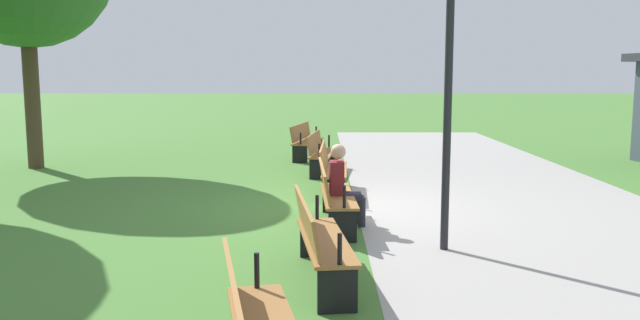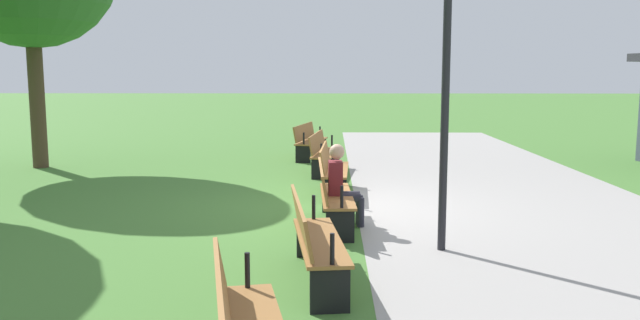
% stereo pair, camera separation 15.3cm
% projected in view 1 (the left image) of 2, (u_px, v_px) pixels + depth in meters
% --- Properties ---
extents(ground_plane, '(120.00, 120.00, 0.00)m').
position_uv_depth(ground_plane, '(338.00, 208.00, 10.51)').
color(ground_plane, '#477A33').
extents(path_paving, '(26.97, 5.19, 0.01)m').
position_uv_depth(path_paving, '(513.00, 208.00, 10.50)').
color(path_paving, '#A39E99').
rests_on(path_paving, ground).
extents(bench_0, '(2.02, 0.86, 0.89)m').
position_uv_depth(bench_0, '(305.00, 140.00, 16.60)').
color(bench_0, '#996633').
rests_on(bench_0, ground).
extents(bench_1, '(2.00, 0.71, 0.89)m').
position_uv_depth(bench_1, '(320.00, 151.00, 14.15)').
color(bench_1, '#996633').
rests_on(bench_1, ground).
extents(bench_2, '(1.98, 0.55, 0.89)m').
position_uv_depth(bench_2, '(331.00, 168.00, 11.68)').
color(bench_2, '#996633').
rests_on(bench_2, ground).
extents(bench_3, '(1.98, 0.55, 0.89)m').
position_uv_depth(bench_3, '(333.00, 194.00, 9.20)').
color(bench_3, '#996633').
rests_on(bench_3, ground).
extents(bench_4, '(2.00, 0.71, 0.89)m').
position_uv_depth(bench_4, '(318.00, 238.00, 6.73)').
color(bench_4, '#996633').
rests_on(bench_4, ground).
extents(person_seated, '(0.33, 0.53, 1.20)m').
position_uv_depth(person_seated, '(343.00, 183.00, 9.21)').
color(person_seated, maroon).
rests_on(person_seated, ground).
extents(lamp_post, '(0.32, 0.32, 3.80)m').
position_uv_depth(lamp_post, '(450.00, 36.00, 7.67)').
color(lamp_post, black).
rests_on(lamp_post, ground).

